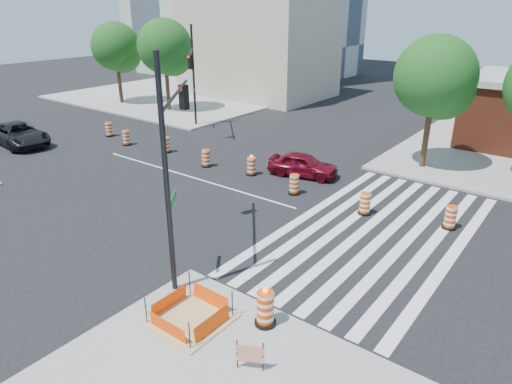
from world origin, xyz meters
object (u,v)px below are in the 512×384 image
at_px(red_coupe, 303,165).
at_px(dark_suv, 19,134).
at_px(signal_pole_nw, 193,69).
at_px(signal_pole_se, 173,144).

bearing_deg(red_coupe, dark_suv, 96.36).
height_order(dark_suv, signal_pole_nw, signal_pole_nw).
bearing_deg(signal_pole_se, red_coupe, -30.35).
bearing_deg(dark_suv, red_coupe, -65.62).
height_order(signal_pole_se, signal_pole_nw, signal_pole_se).
xyz_separation_m(red_coupe, signal_pole_nw, (-11.62, 3.36, 3.91)).
relative_size(signal_pole_se, signal_pole_nw, 1.03).
xyz_separation_m(red_coupe, signal_pole_se, (1.54, -10.83, 4.03)).
bearing_deg(signal_pole_nw, red_coupe, 30.46).
distance_m(dark_suv, signal_pole_nw, 12.69).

